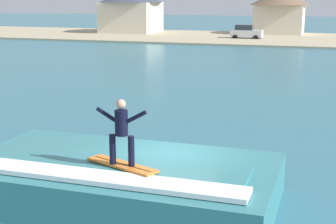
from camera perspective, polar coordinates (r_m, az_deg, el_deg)
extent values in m
plane|color=#2D6676|center=(14.70, 0.25, -8.65)|extent=(260.00, 260.00, 0.00)
cube|color=#32757C|center=(13.78, -5.38, -7.76)|extent=(8.22, 4.45, 1.09)
cube|color=#32757C|center=(13.10, -6.41, -6.08)|extent=(6.98, 2.00, 0.12)
cube|color=white|center=(12.34, -8.15, -7.25)|extent=(7.39, 0.80, 0.12)
cube|color=orange|center=(12.84, -5.18, -5.93)|extent=(2.10, 1.16, 0.06)
cube|color=black|center=(12.83, -5.18, -5.82)|extent=(1.80, 0.71, 0.01)
cylinder|color=black|center=(12.73, -6.23, -4.17)|extent=(0.16, 0.16, 0.76)
cylinder|color=black|center=(12.54, -4.14, -4.40)|extent=(0.16, 0.16, 0.76)
cylinder|color=black|center=(12.45, -5.26, -1.22)|extent=(0.32, 0.32, 0.63)
sphere|color=tan|center=(12.34, -5.30, 0.88)|extent=(0.24, 0.24, 0.24)
cylinder|color=black|center=(12.57, -6.95, -0.27)|extent=(0.53, 0.10, 0.36)
cylinder|color=black|center=(12.25, -3.56, -0.54)|extent=(0.53, 0.10, 0.36)
cube|color=tan|center=(66.28, 14.75, 7.90)|extent=(120.00, 20.91, 0.20)
cube|color=silver|center=(65.32, 8.81, 8.69)|extent=(3.94, 1.75, 0.90)
cube|color=#262D38|center=(65.32, 8.58, 9.38)|extent=(2.17, 1.57, 0.64)
cylinder|color=black|center=(66.07, 10.04, 8.30)|extent=(0.64, 0.22, 0.64)
cylinder|color=black|center=(64.25, 9.80, 8.19)|extent=(0.64, 0.22, 0.64)
cylinder|color=black|center=(66.49, 7.84, 8.41)|extent=(0.64, 0.22, 0.64)
cylinder|color=black|center=(64.68, 7.53, 8.29)|extent=(0.64, 0.22, 0.64)
cube|color=beige|center=(75.40, -4.17, 10.48)|extent=(7.52, 7.15, 4.50)
cube|color=beige|center=(73.75, 12.34, 10.04)|extent=(6.65, 5.16, 4.18)
cylinder|color=brown|center=(75.98, -1.89, 9.97)|extent=(0.37, 0.37, 3.04)
sphere|color=#375F21|center=(75.90, -1.90, 11.65)|extent=(2.37, 2.37, 2.37)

